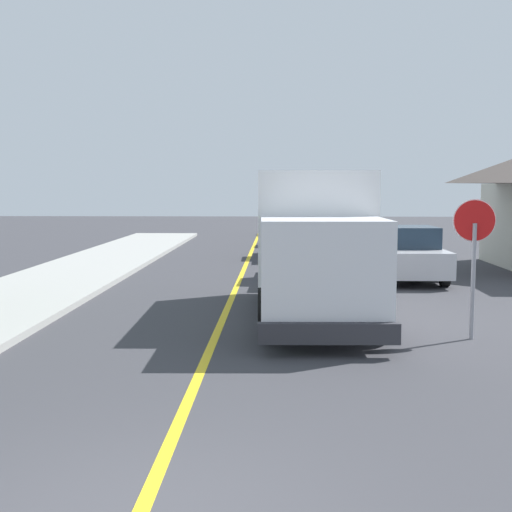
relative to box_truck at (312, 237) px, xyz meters
name	(u,v)px	position (x,y,z in m)	size (l,w,h in m)	color
centre_line_yellow	(226,310)	(-1.96, 0.45, -1.76)	(0.16, 56.00, 0.01)	gold
box_truck	(312,237)	(0.00, 0.00, 0.00)	(2.59, 7.24, 3.20)	white
parked_car_near	(308,254)	(0.16, 5.80, -0.97)	(1.91, 4.44, 1.67)	#B7B7BC
parked_car_mid	(295,238)	(-0.10, 12.38, -0.97)	(1.93, 4.45, 1.67)	black
parked_car_far	(298,229)	(0.20, 18.08, -0.97)	(1.90, 4.44, 1.67)	silver
parked_car_furthest	(292,222)	(0.06, 25.49, -0.97)	(2.01, 4.48, 1.67)	#4C564C
parked_van_across	(408,255)	(3.24, 5.82, -0.97)	(1.89, 4.44, 1.67)	#B7B7BC
stop_sign	(474,242)	(2.91, -2.32, 0.09)	(0.80, 0.10, 2.65)	gray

